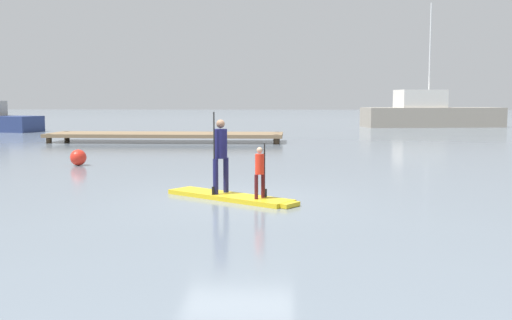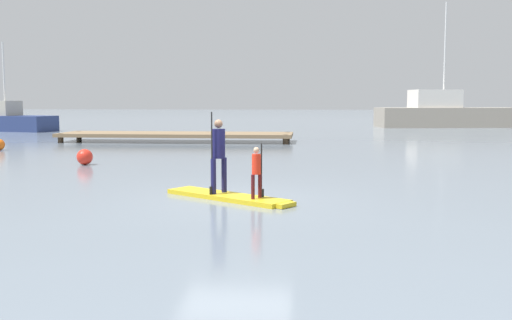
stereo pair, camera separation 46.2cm
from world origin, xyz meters
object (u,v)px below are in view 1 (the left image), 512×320
paddleboard_near (231,197)px  paddler_adult (220,151)px  mooring_buoy_near (78,157)px  fishing_boat_white_large (430,113)px  paddler_child_solo (260,170)px

paddleboard_near → paddler_adult: size_ratio=1.68×
mooring_buoy_near → paddleboard_near: bearing=-48.1°
paddleboard_near → paddler_adult: (-0.26, 0.17, 1.00)m
paddleboard_near → fishing_boat_white_large: fishing_boat_white_large is taller
paddleboard_near → paddler_adult: 1.05m
fishing_boat_white_large → mooring_buoy_near: fishing_boat_white_large is taller
paddler_child_solo → mooring_buoy_near: bearing=133.1°
paddler_child_solo → fishing_boat_white_large: bearing=71.8°
paddler_adult → mooring_buoy_near: 8.38m
paddler_adult → mooring_buoy_near: paddler_adult is taller
paddleboard_near → paddler_child_solo: 1.03m
fishing_boat_white_large → mooring_buoy_near: 34.81m
paddleboard_near → paddler_child_solo: size_ratio=2.62×
paddler_child_solo → fishing_boat_white_large: (11.95, 36.44, 0.38)m
paddleboard_near → paddler_child_solo: (0.66, -0.45, 0.66)m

